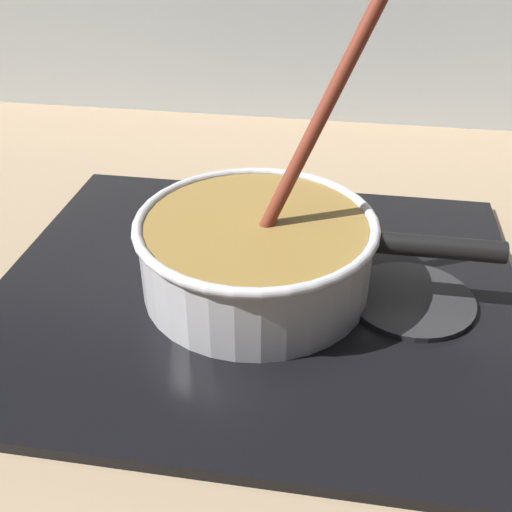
# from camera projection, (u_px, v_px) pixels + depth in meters

# --- Properties ---
(ground) EXTENTS (2.40, 1.60, 0.04)m
(ground) POSITION_uv_depth(u_px,v_px,m) (88.00, 476.00, 0.50)
(ground) COLOR #9E8466
(hob_plate) EXTENTS (0.56, 0.48, 0.01)m
(hob_plate) POSITION_uv_depth(u_px,v_px,m) (256.00, 291.00, 0.66)
(hob_plate) COLOR black
(hob_plate) RESTS_ON ground
(burner_ring) EXTENTS (0.20, 0.20, 0.01)m
(burner_ring) POSITION_uv_depth(u_px,v_px,m) (256.00, 284.00, 0.66)
(burner_ring) COLOR #592D0C
(burner_ring) RESTS_ON hob_plate
(spare_burner) EXTENTS (0.13, 0.13, 0.01)m
(spare_burner) POSITION_uv_depth(u_px,v_px,m) (411.00, 299.00, 0.64)
(spare_burner) COLOR #262628
(spare_burner) RESTS_ON hob_plate
(cooking_pan) EXTENTS (0.37, 0.25, 0.30)m
(cooking_pan) POSITION_uv_depth(u_px,v_px,m) (257.00, 251.00, 0.63)
(cooking_pan) COLOR silver
(cooking_pan) RESTS_ON hob_plate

